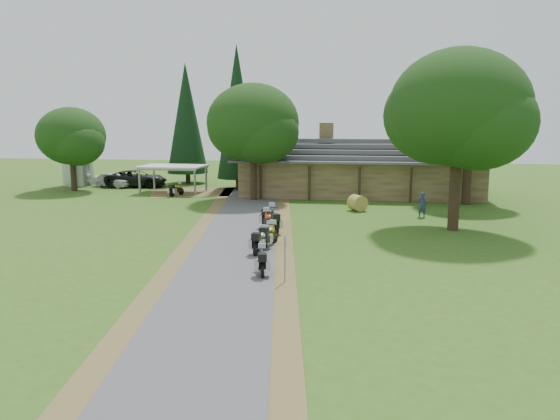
# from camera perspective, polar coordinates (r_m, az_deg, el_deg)

# --- Properties ---
(ground) EXTENTS (120.00, 120.00, 0.00)m
(ground) POSITION_cam_1_polar(r_m,az_deg,el_deg) (25.70, -5.36, -5.33)
(ground) COLOR #395A19
(ground) RESTS_ON ground
(driveway) EXTENTS (51.95, 51.95, 0.00)m
(driveway) POSITION_cam_1_polar(r_m,az_deg,el_deg) (29.59, -4.49, -3.33)
(driveway) COLOR #49494C
(driveway) RESTS_ON ground
(lodge) EXTENTS (21.40, 9.40, 4.90)m
(lodge) POSITION_cam_1_polar(r_m,az_deg,el_deg) (48.31, 8.33, 4.54)
(lodge) COLOR brown
(lodge) RESTS_ON ground
(silo) EXTENTS (3.31, 3.31, 6.00)m
(silo) POSITION_cam_1_polar(r_m,az_deg,el_deg) (57.52, -20.42, 5.38)
(silo) COLOR gray
(silo) RESTS_ON ground
(carport) EXTENTS (5.73, 3.92, 2.43)m
(carport) POSITION_cam_1_polar(r_m,az_deg,el_deg) (49.79, -11.06, 3.19)
(carport) COLOR silver
(carport) RESTS_ON ground
(car_white_sedan) EXTENTS (4.01, 5.90, 1.81)m
(car_white_sedan) POSITION_cam_1_polar(r_m,az_deg,el_deg) (55.29, -17.06, 3.24)
(car_white_sedan) COLOR white
(car_white_sedan) RESTS_ON ground
(car_dark_suv) EXTENTS (3.30, 6.60, 2.44)m
(car_dark_suv) POSITION_cam_1_polar(r_m,az_deg,el_deg) (54.80, -14.80, 3.62)
(car_dark_suv) COLOR black
(car_dark_suv) RESTS_ON ground
(motorcycle_row_a) EXTENTS (0.88, 1.81, 1.19)m
(motorcycle_row_a) POSITION_cam_1_polar(r_m,az_deg,el_deg) (23.43, -1.88, -5.25)
(motorcycle_row_a) COLOR navy
(motorcycle_row_a) RESTS_ON ground
(motorcycle_row_b) EXTENTS (0.81, 1.94, 1.29)m
(motorcycle_row_b) POSITION_cam_1_polar(r_m,az_deg,el_deg) (27.04, -2.05, -3.13)
(motorcycle_row_b) COLOR #A7AAAF
(motorcycle_row_b) RESTS_ON ground
(motorcycle_row_c) EXTENTS (1.00, 1.98, 1.29)m
(motorcycle_row_c) POSITION_cam_1_polar(r_m,az_deg,el_deg) (28.31, -1.11, -2.55)
(motorcycle_row_c) COLOR #D09106
(motorcycle_row_c) RESTS_ON ground
(motorcycle_row_d) EXTENTS (1.63, 2.10, 1.41)m
(motorcycle_row_d) POSITION_cam_1_polar(r_m,az_deg,el_deg) (31.65, -1.04, -1.15)
(motorcycle_row_d) COLOR red
(motorcycle_row_d) RESTS_ON ground
(motorcycle_row_e) EXTENTS (0.90, 2.10, 1.39)m
(motorcycle_row_e) POSITION_cam_1_polar(r_m,az_deg,el_deg) (33.42, -1.11, -0.59)
(motorcycle_row_e) COLOR black
(motorcycle_row_e) RESTS_ON ground
(motorcycle_carport_a) EXTENTS (1.04, 1.85, 1.21)m
(motorcycle_carport_a) POSITION_cam_1_polar(r_m,az_deg,el_deg) (47.59, -10.76, 2.16)
(motorcycle_carport_a) COLOR #DDA702
(motorcycle_carport_a) RESTS_ON ground
(person_a) EXTENTS (0.57, 0.42, 2.00)m
(person_a) POSITION_cam_1_polar(r_m,az_deg,el_deg) (37.86, 14.63, 0.77)
(person_a) COLOR navy
(person_a) RESTS_ON ground
(person_b) EXTENTS (0.64, 0.55, 1.91)m
(person_b) POSITION_cam_1_polar(r_m,az_deg,el_deg) (38.78, 17.73, 0.76)
(person_b) COLOR navy
(person_b) RESTS_ON ground
(hay_bale) EXTENTS (1.53, 1.50, 1.15)m
(hay_bale) POSITION_cam_1_polar(r_m,az_deg,el_deg) (39.61, 8.10, 0.73)
(hay_bale) COLOR olive
(hay_bale) RESTS_ON ground
(sign_post) EXTENTS (0.35, 0.06, 1.94)m
(sign_post) POSITION_cam_1_polar(r_m,az_deg,el_deg) (22.07, 0.51, -5.17)
(sign_post) COLOR gray
(sign_post) RESTS_ON ground
(oak_lodge_left) EXTENTS (7.37, 7.37, 10.07)m
(oak_lodge_left) POSITION_cam_1_polar(r_m,az_deg,el_deg) (44.07, -2.82, 7.53)
(oak_lodge_left) COLOR #12330F
(oak_lodge_left) RESTS_ON ground
(oak_lodge_right) EXTENTS (6.72, 6.72, 10.47)m
(oak_lodge_right) POSITION_cam_1_polar(r_m,az_deg,el_deg) (44.13, 19.24, 7.28)
(oak_lodge_right) COLOR #12330F
(oak_lodge_right) RESTS_ON ground
(oak_driveway) EXTENTS (8.03, 8.03, 11.61)m
(oak_driveway) POSITION_cam_1_polar(r_m,az_deg,el_deg) (33.52, 18.09, 7.76)
(oak_driveway) COLOR #12330F
(oak_driveway) RESTS_ON ground
(oak_silo) EXTENTS (6.12, 6.12, 8.09)m
(oak_silo) POSITION_cam_1_polar(r_m,az_deg,el_deg) (53.37, -20.93, 6.20)
(oak_silo) COLOR #12330F
(oak_silo) RESTS_ON ground
(cedar_near) EXTENTS (3.90, 3.90, 13.34)m
(cedar_near) POSITION_cam_1_polar(r_m,az_deg,el_deg) (51.50, -4.48, 9.62)
(cedar_near) COLOR black
(cedar_near) RESTS_ON ground
(cedar_far) EXTENTS (4.12, 4.12, 12.13)m
(cedar_far) POSITION_cam_1_polar(r_m,az_deg,el_deg) (56.57, -9.73, 8.89)
(cedar_far) COLOR black
(cedar_far) RESTS_ON ground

